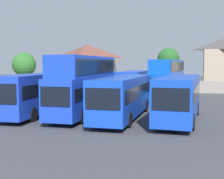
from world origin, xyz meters
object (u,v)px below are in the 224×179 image
object	(u,v)px
bus_5	(106,83)
bus_7	(167,77)
bus_3	(124,94)
tree_right_of_lot	(24,65)
tree_behind_wall	(168,59)
bus_2	(84,82)
bus_4	(179,96)
house_terrace_left	(88,65)
bus_6	(135,83)
bus_1	(39,91)

from	to	relation	value
bus_5	bus_7	size ratio (longest dim) A/B	0.87
bus_3	tree_right_of_lot	distance (m)	30.28
tree_behind_wall	bus_7	bearing A→B (deg)	-85.54
bus_2	bus_5	distance (m)	14.27
bus_3	bus_4	xyz separation A→B (m)	(4.38, -0.19, 0.03)
house_terrace_left	tree_right_of_lot	size ratio (longest dim) A/B	1.67
bus_6	bus_5	bearing A→B (deg)	-93.10
bus_7	tree_right_of_lot	size ratio (longest dim) A/B	1.95
bus_7	tree_behind_wall	distance (m)	12.44
bus_5	tree_behind_wall	distance (m)	14.40
bus_1	tree_behind_wall	distance (m)	28.15
bus_2	tree_behind_wall	size ratio (longest dim) A/B	1.63
bus_5	bus_7	bearing A→B (deg)	90.69
bus_4	bus_7	size ratio (longest dim) A/B	0.89
bus_6	house_terrace_left	xyz separation A→B (m)	(-13.00, 19.13, 2.16)
bus_4	tree_right_of_lot	distance (m)	33.65
bus_7	tree_behind_wall	xyz separation A→B (m)	(-0.95, 12.17, 2.37)
bus_7	tree_right_of_lot	xyz separation A→B (m)	(-23.72, 6.67, 1.49)
bus_1	tree_behind_wall	xyz separation A→B (m)	(8.93, 26.52, 3.09)
bus_4	tree_behind_wall	xyz separation A→B (m)	(-3.11, 26.87, 3.15)
bus_3	bus_5	xyz separation A→B (m)	(-5.60, 14.44, -0.04)
house_terrace_left	tree_behind_wall	size ratio (longest dim) A/B	1.49
bus_7	tree_behind_wall	world-z (taller)	tree_behind_wall
bus_4	tree_right_of_lot	xyz separation A→B (m)	(-25.89, 21.37, 2.27)
bus_1	bus_6	xyz separation A→B (m)	(5.79, 14.17, -0.02)
bus_3	bus_5	world-z (taller)	bus_3
bus_2	bus_7	size ratio (longest dim) A/B	0.93
bus_6	bus_7	size ratio (longest dim) A/B	0.97
bus_1	house_terrace_left	xyz separation A→B (m)	(-7.21, 33.30, 2.13)
bus_5	bus_4	bearing A→B (deg)	34.43
bus_4	bus_5	bearing A→B (deg)	-142.91
bus_2	bus_1	bearing A→B (deg)	-87.64
bus_4	bus_7	world-z (taller)	bus_7
bus_4	bus_6	size ratio (longest dim) A/B	0.91
bus_1	tree_behind_wall	world-z (taller)	tree_behind_wall
tree_behind_wall	bus_6	bearing A→B (deg)	-104.27
bus_3	tree_behind_wall	world-z (taller)	tree_behind_wall
house_terrace_left	bus_3	bearing A→B (deg)	-66.04
bus_5	tree_behind_wall	xyz separation A→B (m)	(6.86, 12.25, 3.22)
bus_4	tree_behind_wall	bearing A→B (deg)	-170.61
house_terrace_left	bus_1	bearing A→B (deg)	-77.78
bus_2	bus_7	xyz separation A→B (m)	(5.73, 14.16, -0.09)
bus_3	bus_6	bearing A→B (deg)	-172.51
bus_2	bus_3	world-z (taller)	bus_2
bus_1	tree_right_of_lot	world-z (taller)	tree_right_of_lot
bus_7	tree_behind_wall	bearing A→B (deg)	-170.62
bus_2	house_terrace_left	size ratio (longest dim) A/B	1.09
bus_2	bus_7	distance (m)	15.28
bus_4	tree_behind_wall	size ratio (longest dim) A/B	1.56
bus_1	bus_2	distance (m)	4.23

